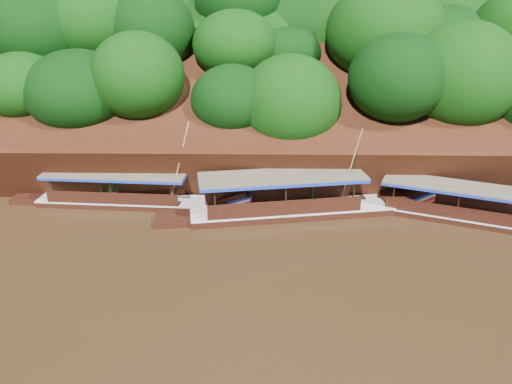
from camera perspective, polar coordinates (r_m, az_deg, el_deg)
ground at (r=24.46m, az=5.53°, el=-9.97°), size 160.00×160.00×0.00m
riverbank at (r=44.79m, az=3.53°, el=7.89°), size 120.00×30.06×19.40m
boat_0 at (r=32.51m, az=24.36°, el=-2.47°), size 13.09×6.59×5.19m
boat_1 at (r=30.97m, az=5.82°, el=-1.47°), size 15.30×4.75×6.15m
boat_2 at (r=32.91m, az=-13.22°, el=-0.69°), size 13.89×2.85×5.94m
reeds at (r=32.52m, az=-2.05°, el=0.38°), size 49.20×2.47×2.14m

